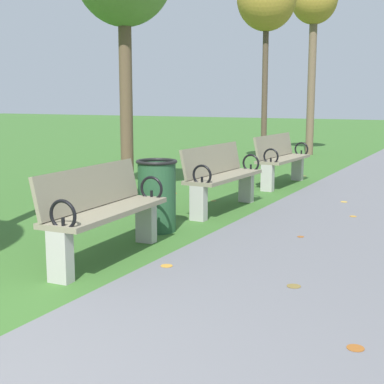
# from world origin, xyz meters

# --- Properties ---
(park_bench_2) EXTENTS (0.55, 1.62, 0.90)m
(park_bench_2) POSITION_xyz_m (-0.50, 2.77, 0.49)
(park_bench_2) COLOR gray
(park_bench_2) RESTS_ON ground
(park_bench_3) EXTENTS (0.53, 1.62, 0.90)m
(park_bench_3) POSITION_xyz_m (-0.50, 5.49, 0.49)
(park_bench_3) COLOR gray
(park_bench_3) RESTS_ON ground
(park_bench_4) EXTENTS (0.54, 1.62, 0.90)m
(park_bench_4) POSITION_xyz_m (-0.50, 8.05, 0.49)
(park_bench_4) COLOR gray
(park_bench_4) RESTS_ON ground
(tree_4) EXTENTS (1.30, 1.30, 4.42)m
(tree_4) POSITION_xyz_m (-1.78, 10.60, 3.66)
(tree_4) COLOR #4C3D2D
(tree_4) RESTS_ON ground
(tree_5) EXTENTS (1.23, 1.23, 4.82)m
(tree_5) POSITION_xyz_m (-1.58, 13.68, 3.97)
(tree_5) COLOR brown
(tree_5) RESTS_ON ground
(trash_bin) EXTENTS (0.48, 0.48, 0.84)m
(trash_bin) POSITION_xyz_m (-0.65, 4.01, 0.42)
(trash_bin) COLOR #234C2D
(trash_bin) RESTS_ON ground
(scattered_leaves) EXTENTS (5.10, 11.08, 0.02)m
(scattered_leaves) POSITION_xyz_m (0.18, 6.04, 0.01)
(scattered_leaves) COLOR gold
(scattered_leaves) RESTS_ON ground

